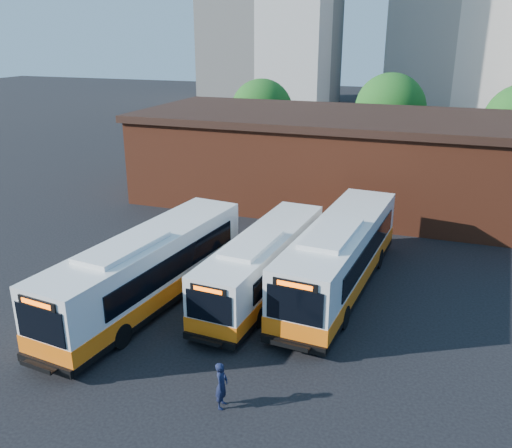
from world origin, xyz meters
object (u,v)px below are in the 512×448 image
(bus_mideast, at_px, (264,266))
(transit_worker, at_px, (222,385))
(bus_east, at_px, (340,259))
(bus_midwest, at_px, (148,272))

(bus_mideast, height_order, transit_worker, bus_mideast)
(bus_mideast, bearing_deg, bus_east, 29.02)
(bus_midwest, relative_size, bus_mideast, 1.14)
(bus_midwest, relative_size, bus_east, 0.99)
(bus_midwest, xyz_separation_m, bus_east, (7.83, 4.44, 0.02))
(bus_midwest, height_order, transit_worker, bus_midwest)
(bus_east, distance_m, transit_worker, 10.18)
(bus_east, height_order, transit_worker, bus_east)
(bus_east, bearing_deg, transit_worker, -96.18)
(bus_mideast, height_order, bus_east, bus_east)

